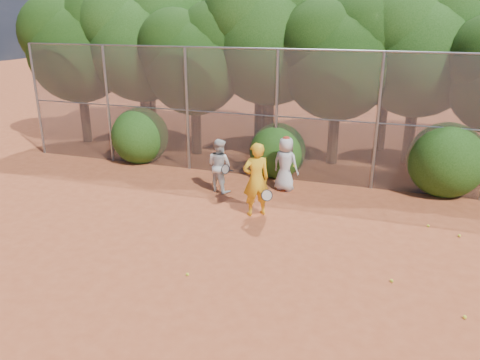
% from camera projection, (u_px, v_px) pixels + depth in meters
% --- Properties ---
extents(ground, '(80.00, 80.00, 0.00)m').
position_uv_depth(ground, '(248.00, 276.00, 9.37)').
color(ground, '#A54725').
rests_on(ground, ground).
extents(fence_back, '(20.05, 0.09, 4.03)m').
position_uv_depth(fence_back, '(305.00, 117.00, 14.08)').
color(fence_back, gray).
rests_on(fence_back, ground).
extents(tree_0, '(4.38, 3.81, 6.00)m').
position_uv_depth(tree_0, '(79.00, 42.00, 18.07)').
color(tree_0, black).
rests_on(tree_0, ground).
extents(tree_1, '(4.64, 4.03, 6.35)m').
position_uv_depth(tree_1, '(142.00, 36.00, 17.69)').
color(tree_1, black).
rests_on(tree_1, ground).
extents(tree_2, '(3.99, 3.47, 5.47)m').
position_uv_depth(tree_2, '(196.00, 55.00, 16.50)').
color(tree_2, black).
rests_on(tree_2, ground).
extents(tree_3, '(4.89, 4.26, 6.70)m').
position_uv_depth(tree_3, '(272.00, 31.00, 16.38)').
color(tree_3, black).
rests_on(tree_3, ground).
extents(tree_4, '(4.19, 3.64, 5.73)m').
position_uv_depth(tree_4, '(341.00, 53.00, 15.30)').
color(tree_4, black).
rests_on(tree_4, ground).
extents(tree_5, '(4.51, 3.92, 6.17)m').
position_uv_depth(tree_5, '(422.00, 44.00, 15.17)').
color(tree_5, black).
rests_on(tree_5, ground).
extents(tree_9, '(4.83, 4.20, 6.62)m').
position_uv_depth(tree_9, '(148.00, 30.00, 19.98)').
color(tree_9, black).
rests_on(tree_9, ground).
extents(tree_10, '(5.15, 4.48, 7.06)m').
position_uv_depth(tree_10, '(262.00, 23.00, 18.56)').
color(tree_10, black).
rests_on(tree_10, ground).
extents(tree_11, '(4.64, 4.03, 6.35)m').
position_uv_depth(tree_11, '(392.00, 38.00, 16.86)').
color(tree_11, black).
rests_on(tree_11, ground).
extents(bush_0, '(2.00, 2.00, 2.00)m').
position_uv_depth(bush_0, '(140.00, 133.00, 16.46)').
color(bush_0, '#1B4110').
rests_on(bush_0, ground).
extents(bush_1, '(1.80, 1.80, 1.80)m').
position_uv_depth(bush_1, '(278.00, 148.00, 14.99)').
color(bush_1, '#1B4110').
rests_on(bush_1, ground).
extents(bush_2, '(2.20, 2.20, 2.20)m').
position_uv_depth(bush_2, '(447.00, 157.00, 13.43)').
color(bush_2, '#1B4110').
rests_on(bush_2, ground).
extents(player_yellow, '(0.94, 0.78, 1.94)m').
position_uv_depth(player_yellow, '(256.00, 179.00, 11.96)').
color(player_yellow, gold).
rests_on(player_yellow, ground).
extents(player_teen, '(0.90, 0.71, 1.65)m').
position_uv_depth(player_teen, '(285.00, 164.00, 13.72)').
color(player_teen, silver).
rests_on(player_teen, ground).
extents(player_white, '(0.93, 0.84, 1.58)m').
position_uv_depth(player_white, '(219.00, 165.00, 13.66)').
color(player_white, silver).
rests_on(player_white, ground).
extents(ball_0, '(0.07, 0.07, 0.07)m').
position_uv_depth(ball_0, '(459.00, 236.00, 11.02)').
color(ball_0, yellow).
rests_on(ball_0, ground).
extents(ball_1, '(0.07, 0.07, 0.07)m').
position_uv_depth(ball_1, '(392.00, 281.00, 9.16)').
color(ball_1, yellow).
rests_on(ball_1, ground).
extents(ball_2, '(0.07, 0.07, 0.07)m').
position_uv_depth(ball_2, '(465.00, 317.00, 8.06)').
color(ball_2, yellow).
rests_on(ball_2, ground).
extents(ball_3, '(0.07, 0.07, 0.07)m').
position_uv_depth(ball_3, '(187.00, 274.00, 9.38)').
color(ball_3, yellow).
rests_on(ball_3, ground).
extents(ball_4, '(0.07, 0.07, 0.07)m').
position_uv_depth(ball_4, '(428.00, 226.00, 11.53)').
color(ball_4, yellow).
rests_on(ball_4, ground).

